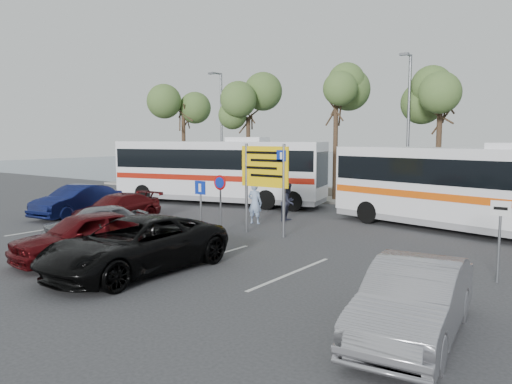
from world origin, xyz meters
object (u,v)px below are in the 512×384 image
Objects in this scene: car_silver_a at (97,222)px; pedestrian_near at (255,203)px; coach_bus_left at (218,173)px; pedestrian_far at (288,202)px; direction_sign at (265,174)px; coach_bus_right at (471,192)px; car_silver_b at (414,300)px; car_red at (85,236)px; suv_black at (135,245)px; street_lamp_left at (221,126)px; car_maroon at (117,209)px; street_lamp_right at (408,123)px; car_blue at (77,201)px.

pedestrian_near reaches higher than car_silver_a.
coach_bus_left reaches higher than pedestrian_far.
coach_bus_right reaches higher than direction_sign.
direction_sign is 0.79× the size of car_silver_b.
car_red is 0.79× the size of suv_black.
street_lamp_left is 15.24m from direction_sign.
car_maroon is 2.51× the size of pedestrian_far.
coach_bus_left is at bearing 176.46° from coach_bus_right.
pedestrian_near reaches higher than car_silver_b.
street_lamp_right is 8.49m from pedestrian_far.
direction_sign is 0.93× the size of car_silver_a.
car_silver_b is at bearing -23.86° from car_blue.
direction_sign is 8.28m from coach_bus_right.
coach_bus_right is at bearing -49.35° from street_lamp_right.
car_silver_a is at bearing 156.34° from suv_black.
pedestrian_near is at bearing 95.60° from car_red.
car_silver_b is at bearing -41.49° from street_lamp_left.
coach_bus_right reaches higher than car_red.
coach_bus_left is at bearing -155.27° from street_lamp_right.
car_blue is at bearing -85.24° from street_lamp_left.
coach_bus_right is 13.38m from suv_black.
street_lamp_right is at bearing 84.79° from suv_black.
car_silver_b is at bearing -69.86° from street_lamp_right.
pedestrian_far is (1.19, 10.00, 0.11)m from car_red.
street_lamp_right is at bearing 0.00° from street_lamp_left.
street_lamp_right is at bearing 36.52° from car_blue.
car_silver_b is (10.43, 0.00, -0.02)m from car_red.
car_silver_b is at bearing -39.12° from direction_sign.
car_red is (5.31, -12.64, -1.02)m from coach_bus_left.
suv_black is (10.21, -5.00, 0.03)m from car_blue.
car_red reaches higher than car_silver_b.
coach_bus_left is at bearing 141.60° from direction_sign.
coach_bus_left reaches higher than coach_bus_right.
car_blue is 8.91m from pedestrian_near.
pedestrian_far is at bearing -22.14° from coach_bus_left.
coach_bus_left is 14.03m from coach_bus_right.
car_maroon is (-13.49, -6.78, -1.05)m from coach_bus_right.
suv_black is 8.74m from pedestrian_near.
car_maroon is 0.78× the size of suv_black.
pedestrian_far is (-1.00, 3.30, -1.55)m from direction_sign.
car_maroon is at bearing -71.53° from street_lamp_left.
car_silver_a is 8.60m from pedestrian_far.
street_lamp_left is at bearing -50.34° from pedestrian_near.
street_lamp_left reaches higher than car_red.
car_maroon is (3.01, 0.00, -0.12)m from car_blue.
coach_bus_left is at bearing 122.17° from suv_black.
car_red is at bearing -41.14° from car_blue.
pedestrian_far is (10.00, -7.02, -3.72)m from street_lamp_left.
car_silver_a is 0.85× the size of car_silver_b.
coach_bus_right is 14.66m from car_red.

